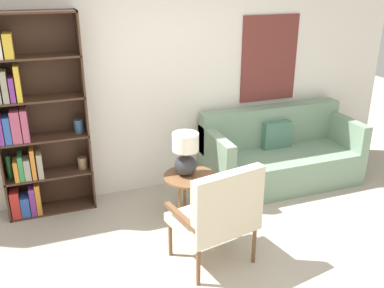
{
  "coord_description": "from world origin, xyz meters",
  "views": [
    {
      "loc": [
        -1.21,
        -2.6,
        2.45
      ],
      "look_at": [
        0.13,
        1.03,
        0.9
      ],
      "focal_mm": 40.0,
      "sensor_mm": 36.0,
      "label": 1
    }
  ],
  "objects_px": {
    "couch": "(279,156)",
    "table_lamp": "(186,153)",
    "armchair": "(220,212)",
    "side_table": "(190,180)",
    "bookshelf": "(30,125)"
  },
  "relations": [
    {
      "from": "side_table",
      "to": "bookshelf",
      "type": "bearing_deg",
      "value": 154.72
    },
    {
      "from": "couch",
      "to": "table_lamp",
      "type": "bearing_deg",
      "value": -163.31
    },
    {
      "from": "armchair",
      "to": "side_table",
      "type": "distance_m",
      "value": 0.86
    },
    {
      "from": "couch",
      "to": "side_table",
      "type": "distance_m",
      "value": 1.42
    },
    {
      "from": "side_table",
      "to": "table_lamp",
      "type": "height_order",
      "value": "table_lamp"
    },
    {
      "from": "armchair",
      "to": "side_table",
      "type": "xyz_separation_m",
      "value": [
        0.03,
        0.85,
        -0.1
      ]
    },
    {
      "from": "table_lamp",
      "to": "bookshelf",
      "type": "bearing_deg",
      "value": 155.47
    },
    {
      "from": "couch",
      "to": "side_table",
      "type": "height_order",
      "value": "couch"
    },
    {
      "from": "armchair",
      "to": "table_lamp",
      "type": "distance_m",
      "value": 0.91
    },
    {
      "from": "side_table",
      "to": "table_lamp",
      "type": "bearing_deg",
      "value": 129.78
    },
    {
      "from": "bookshelf",
      "to": "side_table",
      "type": "bearing_deg",
      "value": -25.28
    },
    {
      "from": "armchair",
      "to": "couch",
      "type": "relative_size",
      "value": 0.51
    },
    {
      "from": "couch",
      "to": "table_lamp",
      "type": "xyz_separation_m",
      "value": [
        -1.38,
        -0.41,
        0.41
      ]
    },
    {
      "from": "couch",
      "to": "side_table",
      "type": "relative_size",
      "value": 3.47
    },
    {
      "from": "bookshelf",
      "to": "table_lamp",
      "type": "distance_m",
      "value": 1.62
    }
  ]
}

